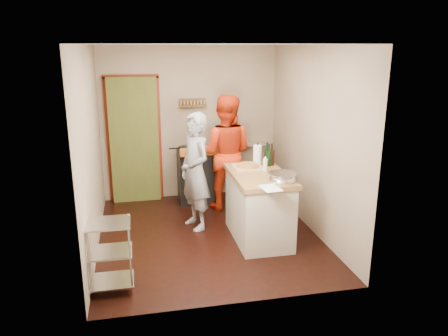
{
  "coord_description": "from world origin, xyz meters",
  "views": [
    {
      "loc": [
        -0.95,
        -5.62,
        2.59
      ],
      "look_at": [
        0.23,
        0.0,
        0.97
      ],
      "focal_mm": 35.0,
      "sensor_mm": 36.0,
      "label": 1
    }
  ],
  "objects_px": {
    "wire_shelving": "(109,253)",
    "person_red": "(225,153)",
    "stove": "(196,176)",
    "person_stripe": "(195,172)",
    "island": "(259,204)"
  },
  "relations": [
    {
      "from": "wire_shelving",
      "to": "person_red",
      "type": "distance_m",
      "value": 2.86
    },
    {
      "from": "wire_shelving",
      "to": "person_red",
      "type": "bearing_deg",
      "value": 51.76
    },
    {
      "from": "wire_shelving",
      "to": "island",
      "type": "distance_m",
      "value": 2.17
    },
    {
      "from": "wire_shelving",
      "to": "stove",
      "type": "bearing_deg",
      "value": 63.15
    },
    {
      "from": "stove",
      "to": "wire_shelving",
      "type": "height_order",
      "value": "stove"
    },
    {
      "from": "wire_shelving",
      "to": "person_red",
      "type": "height_order",
      "value": "person_red"
    },
    {
      "from": "wire_shelving",
      "to": "person_stripe",
      "type": "bearing_deg",
      "value": 52.46
    },
    {
      "from": "island",
      "to": "wire_shelving",
      "type": "bearing_deg",
      "value": -154.02
    },
    {
      "from": "island",
      "to": "person_red",
      "type": "bearing_deg",
      "value": 99.18
    },
    {
      "from": "island",
      "to": "person_stripe",
      "type": "height_order",
      "value": "person_stripe"
    },
    {
      "from": "person_stripe",
      "to": "island",
      "type": "bearing_deg",
      "value": 35.38
    },
    {
      "from": "island",
      "to": "person_red",
      "type": "relative_size",
      "value": 0.76
    },
    {
      "from": "stove",
      "to": "wire_shelving",
      "type": "bearing_deg",
      "value": -116.85
    },
    {
      "from": "wire_shelving",
      "to": "person_stripe",
      "type": "height_order",
      "value": "person_stripe"
    },
    {
      "from": "island",
      "to": "person_stripe",
      "type": "distance_m",
      "value": 1.03
    }
  ]
}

